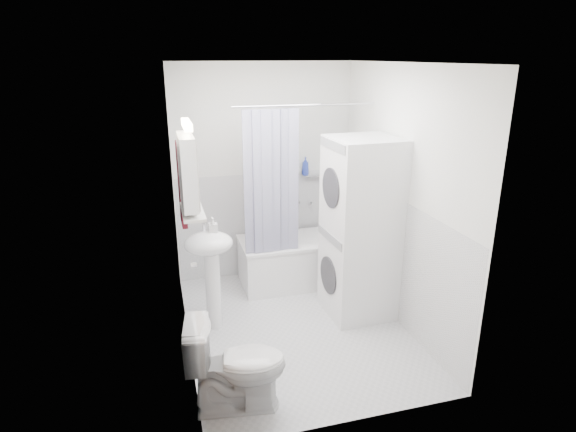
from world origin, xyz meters
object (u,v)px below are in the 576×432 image
object	(u,v)px
sink	(210,258)
washer_dryer	(360,229)
bathtub	(301,258)
toilet	(237,365)

from	to	relation	value
sink	washer_dryer	distance (m)	1.44
bathtub	toilet	size ratio (longest dim) A/B	1.89
bathtub	washer_dryer	bearing A→B (deg)	-66.04
bathtub	sink	xyz separation A→B (m)	(-1.08, -0.70, 0.42)
sink	washer_dryer	world-z (taller)	washer_dryer
washer_dryer	toilet	world-z (taller)	washer_dryer
bathtub	sink	world-z (taller)	sink
toilet	washer_dryer	bearing A→B (deg)	-44.44
sink	toilet	world-z (taller)	sink
bathtub	washer_dryer	size ratio (longest dim) A/B	0.77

